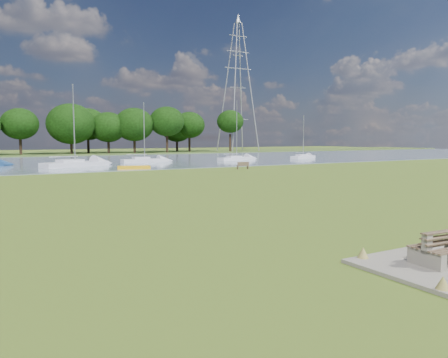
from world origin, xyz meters
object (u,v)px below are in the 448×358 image
riverbank_bench (243,166)px  sailboat_2 (303,156)px  sailboat_3 (74,162)px  pylon (238,66)px  sailboat_0 (236,157)px  bench_pair (446,249)px  kayak (134,167)px  sailboat_4 (144,159)px

riverbank_bench → sailboat_2: 25.42m
sailboat_2 → sailboat_3: (-35.50, -2.34, 0.09)m
pylon → sailboat_0: pylon is taller
sailboat_0 → sailboat_2: sailboat_0 is taller
bench_pair → kayak: bench_pair is taller
sailboat_3 → kayak: bearing=-77.1°
pylon → sailboat_4: bearing=-135.7°
bench_pair → riverbank_bench: (14.15, 32.38, -0.08)m
riverbank_bench → sailboat_3: size_ratio=0.14×
pylon → bench_pair: bearing=-118.3°
bench_pair → sailboat_3: bearing=94.3°
riverbank_bench → kayak: bearing=164.9°
kayak → sailboat_2: size_ratio=0.50×
riverbank_bench → sailboat_4: size_ratio=0.17×
kayak → sailboat_4: 11.67m
pylon → sailboat_3: (-45.88, -39.10, -19.84)m
riverbank_bench → sailboat_2: sailboat_2 is taller
riverbank_bench → kayak: size_ratio=0.40×
riverbank_bench → sailboat_0: 17.80m
riverbank_bench → sailboat_2: bearing=49.7°
sailboat_3 → pylon: bearing=18.8°
kayak → pylon: pylon is taller
riverbank_bench → sailboat_4: 17.06m
bench_pair → riverbank_bench: 35.34m
sailboat_3 → sailboat_4: (9.61, 3.71, -0.03)m
sailboat_2 → sailboat_3: sailboat_3 is taller
riverbank_bench → kayak: 11.56m
bench_pair → sailboat_2: 58.66m
sailboat_2 → riverbank_bench: bearing=-162.5°
kayak → sailboat_0: (18.75, 9.94, 0.23)m
sailboat_0 → bench_pair: bearing=-122.5°
sailboat_2 → sailboat_0: bearing=158.4°
bench_pair → sailboat_2: bearing=57.0°
pylon → sailboat_2: pylon is taller
sailboat_0 → sailboat_4: 13.91m
pylon → sailboat_4: size_ratio=4.11×
pylon → sailboat_0: size_ratio=3.74×
sailboat_2 → sailboat_3: 35.57m
kayak → pylon: 64.91m
pylon → sailboat_2: (-10.38, -36.76, -19.93)m
pylon → sailboat_4: pylon is taller
bench_pair → kayak: 38.22m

